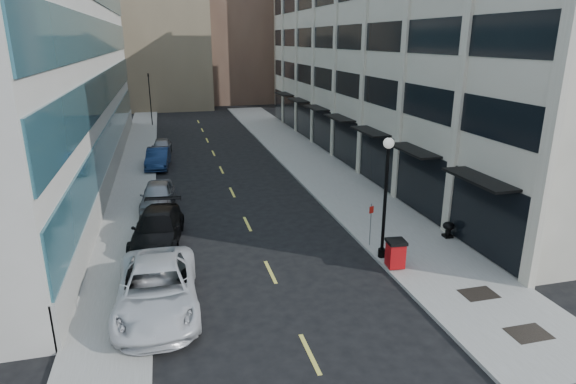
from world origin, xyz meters
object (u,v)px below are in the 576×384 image
trash_bin (395,253)px  sign_post (371,218)px  car_blue_sedan (158,158)px  urn_planter (448,228)px  lamppost (386,187)px  car_white_van (157,289)px  car_black_pickup (157,228)px  car_silver_sedan (158,195)px  car_grey_sedan (162,147)px  traffic_signal (148,77)px

trash_bin → sign_post: (-0.10, 2.52, 0.72)m
car_blue_sedan → sign_post: 21.26m
car_blue_sedan → urn_planter: (14.40, -18.74, -0.14)m
lamppost → urn_planter: 5.35m
car_blue_sedan → sign_post: sign_post is taller
car_white_van → car_blue_sedan: 22.00m
car_white_van → car_black_pickup: 6.44m
trash_bin → car_silver_sedan: bearing=138.0°
car_black_pickup → car_grey_sedan: size_ratio=1.39×
car_black_pickup → trash_bin: bearing=-21.6°
car_black_pickup → sign_post: sign_post is taller
trash_bin → urn_planter: trash_bin is taller
traffic_signal → car_black_pickup: (0.70, -35.57, -4.89)m
car_silver_sedan → car_blue_sedan: car_silver_sedan is taller
car_silver_sedan → urn_planter: 16.85m
car_silver_sedan → sign_post: sign_post is taller
car_white_van → urn_planter: bearing=13.9°
car_blue_sedan → sign_post: bearing=-56.6°
car_black_pickup → sign_post: 10.60m
sign_post → urn_planter: sign_post is taller
sign_post → car_blue_sedan: bearing=98.9°
traffic_signal → urn_planter: bearing=-68.7°
car_silver_sedan → car_blue_sedan: bearing=94.9°
sign_post → trash_bin: bearing=-107.2°
traffic_signal → sign_post: 40.38m
car_black_pickup → trash_bin: size_ratio=4.36×
traffic_signal → car_grey_sedan: bearing=-86.1°
car_grey_sedan → trash_bin: bearing=-65.6°
car_blue_sedan → urn_planter: 23.63m
trash_bin → car_blue_sedan: bearing=121.4°
trash_bin → sign_post: size_ratio=0.60×
trash_bin → urn_planter: (4.20, 2.47, -0.21)m
traffic_signal → car_white_van: traffic_signal is taller
car_silver_sedan → sign_post: 13.35m
car_white_van → car_blue_sedan: (0.00, 22.00, -0.12)m
car_black_pickup → sign_post: bearing=-9.9°
car_grey_sedan → lamppost: lamppost is taller
lamppost → car_grey_sedan: bearing=111.5°
car_white_van → sign_post: 10.65m
car_blue_sedan → car_grey_sedan: size_ratio=1.16×
lamppost → urn_planter: lamppost is taller
car_white_van → trash_bin: (10.20, 0.79, -0.05)m
car_silver_sedan → trash_bin: 15.16m
car_black_pickup → car_grey_sedan: (0.33, 20.34, -0.13)m
trash_bin → lamppost: 2.92m
car_grey_sedan → urn_planter: car_grey_sedan is taller
car_black_pickup → traffic_signal: bearing=98.5°
car_white_van → urn_planter: (14.40, 3.26, -0.25)m
car_blue_sedan → sign_post: size_ratio=2.19×
car_grey_sedan → urn_planter: size_ratio=5.02×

